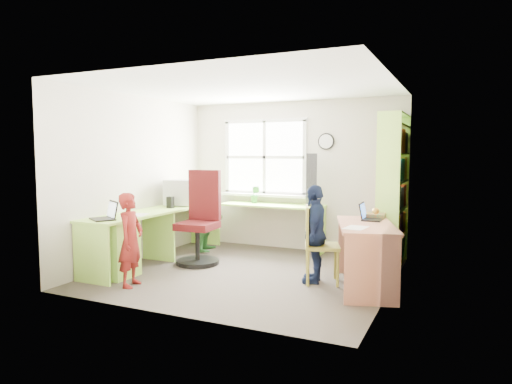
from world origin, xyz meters
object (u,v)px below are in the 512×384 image
crt_monitor (180,192)px  person_green (210,212)px  wooden_chair (316,241)px  person_navy (315,234)px  l_desk (153,235)px  bookshelf (393,194)px  right_desk (366,242)px  person_red (131,240)px  laptop_right (368,216)px  swivel_chair (200,223)px  cd_tower (312,180)px  laptop_left (106,215)px  potted_plant (255,194)px

crt_monitor → person_green: person_green is taller
wooden_chair → person_navy: person_navy is taller
l_desk → bookshelf: bookshelf is taller
right_desk → person_red: person_red is taller
right_desk → person_green: (-2.69, 1.03, 0.07)m
wooden_chair → laptop_right: (0.55, 0.33, 0.30)m
crt_monitor → person_navy: person_navy is taller
person_green → crt_monitor: bearing=122.8°
l_desk → bookshelf: (2.96, 1.47, 0.55)m
person_green → person_red: bearing=169.8°
person_green → bookshelf: bearing=-100.8°
crt_monitor → person_red: (0.48, -1.74, -0.40)m
swivel_chair → person_navy: bearing=-12.5°
person_green → wooden_chair: bearing=-130.8°
l_desk → right_desk: 2.84m
laptop_right → person_navy: (-0.58, -0.32, -0.21)m
cd_tower → person_red: cd_tower is taller
wooden_chair → laptop_right: size_ratio=3.00×
l_desk → laptop_left: (-0.18, -0.68, 0.35)m
potted_plant → person_navy: size_ratio=0.24×
person_navy → l_desk: bearing=-93.9°
wooden_chair → cd_tower: size_ratio=1.15×
right_desk → wooden_chair: 0.59m
right_desk → person_green: person_green is taller
bookshelf → laptop_right: size_ratio=6.71×
wooden_chair → laptop_left: (-2.42, -0.94, 0.30)m
right_desk → potted_plant: potted_plant is taller
bookshelf → person_navy: (-0.74, -1.20, -0.41)m
l_desk → potted_plant: potted_plant is taller
crt_monitor → laptop_left: crt_monitor is taller
swivel_chair → laptop_left: bearing=-121.2°
swivel_chair → laptop_right: size_ratio=4.22×
l_desk → cd_tower: 2.54m
swivel_chair → person_green: bearing=106.3°
person_red → l_desk: bearing=7.6°
bookshelf → laptop_right: 0.92m
bookshelf → laptop_left: bearing=-145.5°
wooden_chair → person_red: 2.21m
bookshelf → potted_plant: (-2.23, 0.30, -0.11)m
bookshelf → wooden_chair: size_ratio=2.24×
cd_tower → person_navy: cd_tower is taller
bookshelf → person_red: bearing=-139.5°
right_desk → person_red: (-2.53, -1.07, 0.00)m
l_desk → right_desk: size_ratio=2.06×
laptop_left → laptop_right: bearing=54.3°
right_desk → laptop_left: laptop_left is taller
l_desk → laptop_right: laptop_right is taller
wooden_chair → cd_tower: bearing=90.5°
potted_plant → person_navy: 2.14m
person_red → person_green: bearing=-8.5°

